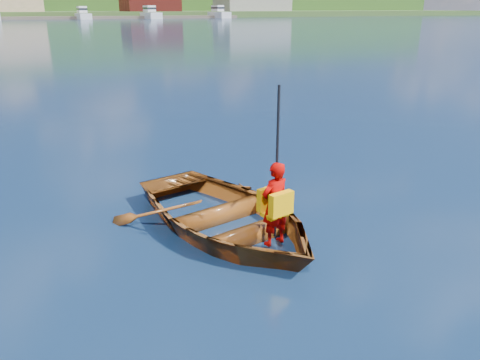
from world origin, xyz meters
TOP-DOWN VIEW (x-y plane):
  - ground at (0.00, 0.00)m, footprint 600.00×600.00m
  - rowboat at (0.09, 0.81)m, footprint 3.14×3.93m
  - child_paddler at (0.41, -0.04)m, footprint 0.45×0.40m

SIDE VIEW (x-z plane):
  - ground at x=0.00m, z-range 0.00..0.00m
  - rowboat at x=0.09m, z-range -0.15..0.58m
  - child_paddler at x=0.41m, z-range -0.35..1.68m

